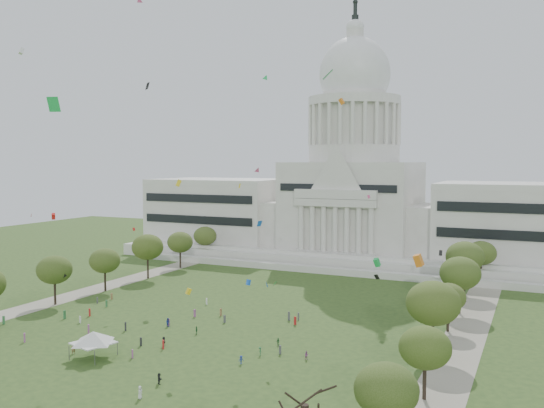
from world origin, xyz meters
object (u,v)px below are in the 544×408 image
object	(u,v)px
big_bare_tree	(305,399)
person_0	(382,373)
capitol	(353,196)
event_tent	(93,337)

from	to	relation	value
big_bare_tree	person_0	bearing A→B (deg)	88.78
capitol	big_bare_tree	xyz separation A→B (m)	(38.00, -141.59, -13.62)
capitol	event_tent	size ratio (longest dim) A/B	15.01
capitol	person_0	distance (m)	118.50
person_0	event_tent	bearing A→B (deg)	-100.53
capitol	person_0	xyz separation A→B (m)	(38.67, -109.97, -21.32)
event_tent	person_0	size ratio (longest dim) A/B	5.46
big_bare_tree	event_tent	size ratio (longest dim) A/B	1.20
event_tent	big_bare_tree	bearing A→B (deg)	-22.45
big_bare_tree	event_tent	xyz separation A→B (m)	(-47.87, 19.78, -4.93)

